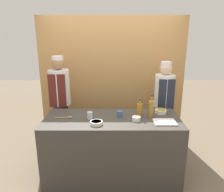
{
  "coord_description": "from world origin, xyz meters",
  "views": [
    {
      "loc": [
        -0.0,
        -2.89,
        2.1
      ],
      "look_at": [
        0.0,
        0.16,
        1.21
      ],
      "focal_mm": 35.0,
      "sensor_mm": 36.0,
      "label": 1
    }
  ],
  "objects": [
    {
      "name": "sauce_bowl_red",
      "position": [
        0.33,
        -0.09,
        0.97
      ],
      "size": [
        0.12,
        0.12,
        0.06
      ],
      "color": "white",
      "rests_on": "counter"
    },
    {
      "name": "ground_plane",
      "position": [
        0.0,
        0.0,
        0.0
      ],
      "size": [
        14.0,
        14.0,
        0.0
      ],
      "primitive_type": "plane",
      "color": "#756651"
    },
    {
      "name": "chef_right",
      "position": [
        0.91,
        0.75,
        0.9
      ],
      "size": [
        0.34,
        0.34,
        1.64
      ],
      "color": "#28282D",
      "rests_on": "ground_plane"
    },
    {
      "name": "cutting_board",
      "position": [
        0.71,
        -0.17,
        0.94
      ],
      "size": [
        0.29,
        0.23,
        0.02
      ],
      "color": "white",
      "rests_on": "counter"
    },
    {
      "name": "cup_steel",
      "position": [
        -0.31,
        -0.03,
        0.98
      ],
      "size": [
        0.08,
        0.08,
        0.1
      ],
      "color": "#B7B7BC",
      "rests_on": "counter"
    },
    {
      "name": "sauce_bowl_white",
      "position": [
        -0.21,
        -0.22,
        0.96
      ],
      "size": [
        0.17,
        0.17,
        0.05
      ],
      "color": "white",
      "rests_on": "counter"
    },
    {
      "name": "chef_left",
      "position": [
        -0.91,
        0.75,
        0.94
      ],
      "size": [
        0.36,
        0.36,
        1.73
      ],
      "color": "#28282D",
      "rests_on": "ground_plane"
    },
    {
      "name": "cup_blue",
      "position": [
        0.11,
        0.05,
        0.98
      ],
      "size": [
        0.08,
        0.08,
        0.09
      ],
      "color": "#386093",
      "rests_on": "counter"
    },
    {
      "name": "bottle_amber",
      "position": [
        0.39,
        0.05,
        1.04
      ],
      "size": [
        0.08,
        0.08,
        0.28
      ],
      "color": "#9E661E",
      "rests_on": "counter"
    },
    {
      "name": "sauce_bowl_yellow",
      "position": [
        0.73,
        0.2,
        0.96
      ],
      "size": [
        0.17,
        0.17,
        0.06
      ],
      "color": "white",
      "rests_on": "counter"
    },
    {
      "name": "counter",
      "position": [
        0.0,
        0.0,
        0.47
      ],
      "size": [
        1.93,
        0.82,
        0.93
      ],
      "color": "#3D3833",
      "rests_on": "ground_plane"
    },
    {
      "name": "cabinet_wall",
      "position": [
        0.0,
        1.21,
        1.2
      ],
      "size": [
        2.7,
        0.18,
        2.4
      ],
      "color": "#B7844C",
      "rests_on": "ground_plane"
    },
    {
      "name": "wooden_spoon",
      "position": [
        -0.66,
        -0.0,
        0.94
      ],
      "size": [
        0.24,
        0.04,
        0.02
      ],
      "color": "#B2844C",
      "rests_on": "counter"
    },
    {
      "name": "bottle_vinegar",
      "position": [
        0.56,
        0.05,
        1.06
      ],
      "size": [
        0.07,
        0.07,
        0.33
      ],
      "color": "olive",
      "rests_on": "counter"
    }
  ]
}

